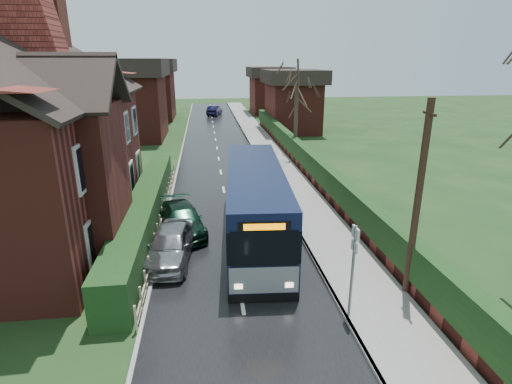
{
  "coord_description": "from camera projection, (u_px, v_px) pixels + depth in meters",
  "views": [
    {
      "loc": [
        -0.96,
        -13.02,
        7.51
      ],
      "look_at": [
        1.21,
        3.99,
        1.8
      ],
      "focal_mm": 28.0,
      "sensor_mm": 36.0,
      "label": 1
    }
  ],
  "objects": [
    {
      "name": "ground",
      "position": [
        237.0,
        273.0,
        14.74
      ],
      "size": [
        140.0,
        140.0,
        0.0
      ],
      "primitive_type": "plane",
      "color": "#2A441D",
      "rests_on": "ground"
    },
    {
      "name": "road",
      "position": [
        224.0,
        190.0,
        24.15
      ],
      "size": [
        6.0,
        100.0,
        0.02
      ],
      "primitive_type": "cube",
      "color": "black",
      "rests_on": "ground"
    },
    {
      "name": "pavement",
      "position": [
        292.0,
        186.0,
        24.64
      ],
      "size": [
        2.5,
        100.0,
        0.14
      ],
      "primitive_type": "cube",
      "color": "slate",
      "rests_on": "ground"
    },
    {
      "name": "kerb_right",
      "position": [
        273.0,
        187.0,
        24.5
      ],
      "size": [
        0.12,
        100.0,
        0.14
      ],
      "primitive_type": "cube",
      "color": "gray",
      "rests_on": "ground"
    },
    {
      "name": "kerb_left",
      "position": [
        172.0,
        191.0,
        23.77
      ],
      "size": [
        0.12,
        100.0,
        0.1
      ],
      "primitive_type": "cube",
      "color": "gray",
      "rests_on": "ground"
    },
    {
      "name": "front_hedge",
      "position": [
        146.0,
        210.0,
        18.73
      ],
      "size": [
        1.2,
        16.0,
        1.6
      ],
      "primitive_type": "cube",
      "color": "black",
      "rests_on": "ground"
    },
    {
      "name": "picket_fence",
      "position": [
        162.0,
        216.0,
        18.93
      ],
      "size": [
        0.1,
        16.0,
        0.9
      ],
      "primitive_type": null,
      "color": "#978966",
      "rests_on": "ground"
    },
    {
      "name": "right_wall_hedge",
      "position": [
        318.0,
        170.0,
        24.53
      ],
      "size": [
        0.6,
        50.0,
        1.8
      ],
      "color": "maroon",
      "rests_on": "ground"
    },
    {
      "name": "brick_house",
      "position": [
        20.0,
        138.0,
        16.81
      ],
      "size": [
        9.3,
        14.6,
        10.3
      ],
      "color": "maroon",
      "rests_on": "ground"
    },
    {
      "name": "bus",
      "position": [
        255.0,
        205.0,
        17.26
      ],
      "size": [
        3.04,
        10.39,
        3.11
      ],
      "rotation": [
        0.0,
        0.0,
        -0.07
      ],
      "color": "black",
      "rests_on": "ground"
    },
    {
      "name": "car_silver",
      "position": [
        170.0,
        244.0,
        15.48
      ],
      "size": [
        2.05,
        4.2,
        1.38
      ],
      "primitive_type": "imported",
      "rotation": [
        0.0,
        0.0,
        -0.11
      ],
      "color": "#A5A5A9",
      "rests_on": "ground"
    },
    {
      "name": "car_green",
      "position": [
        182.0,
        220.0,
        18.06
      ],
      "size": [
        2.55,
        4.45,
        1.22
      ],
      "primitive_type": "imported",
      "rotation": [
        0.0,
        0.0,
        0.21
      ],
      "color": "black",
      "rests_on": "ground"
    },
    {
      "name": "car_distant",
      "position": [
        215.0,
        111.0,
        56.15
      ],
      "size": [
        2.4,
        4.3,
        1.34
      ],
      "primitive_type": "imported",
      "rotation": [
        0.0,
        0.0,
        2.89
      ],
      "color": "black",
      "rests_on": "ground"
    },
    {
      "name": "bus_stop_sign",
      "position": [
        353.0,
        258.0,
        11.68
      ],
      "size": [
        0.09,
        0.45,
        3.01
      ],
      "rotation": [
        0.0,
        0.0,
        0.01
      ],
      "color": "slate",
      "rests_on": "ground"
    },
    {
      "name": "telegraph_pole",
      "position": [
        418.0,
        202.0,
        12.43
      ],
      "size": [
        0.22,
        0.84,
        6.48
      ],
      "rotation": [
        0.0,
        0.0,
        -0.13
      ],
      "color": "black",
      "rests_on": "ground"
    },
    {
      "name": "tree_right_far",
      "position": [
        297.0,
        81.0,
        29.8
      ],
      "size": [
        4.13,
        4.13,
        7.98
      ],
      "color": "#34271F",
      "rests_on": "ground"
    },
    {
      "name": "tree_house_side",
      "position": [
        25.0,
        71.0,
        20.75
      ],
      "size": [
        4.08,
        4.08,
        9.28
      ],
      "color": "#372A20",
      "rests_on": "ground"
    }
  ]
}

